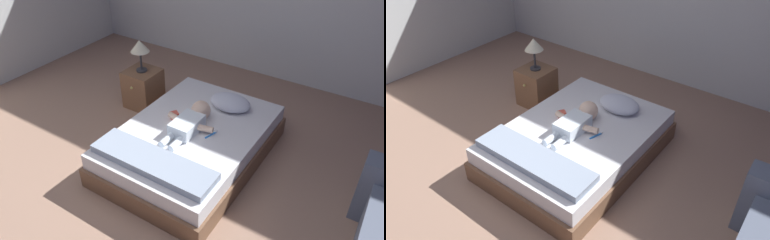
# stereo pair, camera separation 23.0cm
# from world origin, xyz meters

# --- Properties ---
(ground_plane) EXTENTS (8.00, 8.00, 0.00)m
(ground_plane) POSITION_xyz_m (0.00, 0.00, 0.00)
(ground_plane) COLOR #A07A65
(bed) EXTENTS (1.23, 1.74, 0.35)m
(bed) POSITION_xyz_m (-0.03, 0.92, 0.17)
(bed) COLOR brown
(bed) RESTS_ON ground_plane
(pillow) EXTENTS (0.42, 0.30, 0.14)m
(pillow) POSITION_xyz_m (0.10, 1.43, 0.42)
(pillow) COLOR silver
(pillow) RESTS_ON bed
(baby) EXTENTS (0.49, 0.67, 0.19)m
(baby) POSITION_xyz_m (-0.05, 0.94, 0.42)
(baby) COLOR white
(baby) RESTS_ON bed
(toothbrush) EXTENTS (0.05, 0.14, 0.02)m
(toothbrush) POSITION_xyz_m (0.18, 0.94, 0.36)
(toothbrush) COLOR #3089F0
(toothbrush) RESTS_ON bed
(nightstand) EXTENTS (0.37, 0.40, 0.46)m
(nightstand) POSITION_xyz_m (-1.04, 1.43, 0.23)
(nightstand) COLOR brown
(nightstand) RESTS_ON ground_plane
(lamp) EXTENTS (0.21, 0.21, 0.37)m
(lamp) POSITION_xyz_m (-1.04, 1.43, 0.74)
(lamp) COLOR #333338
(lamp) RESTS_ON nightstand
(blanket) EXTENTS (1.11, 0.31, 0.07)m
(blanket) POSITION_xyz_m (-0.03, 0.33, 0.38)
(blanket) COLOR #98A8BE
(blanket) RESTS_ON bed
(toy_block) EXTENTS (0.10, 0.10, 0.07)m
(toy_block) POSITION_xyz_m (-0.26, 0.97, 0.39)
(toy_block) COLOR #DE5846
(toy_block) RESTS_ON bed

